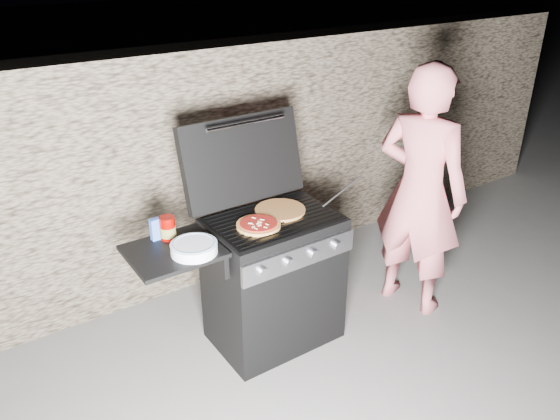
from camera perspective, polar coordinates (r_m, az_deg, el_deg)
ground at (r=3.87m, az=-0.63°, el=-12.93°), size 50.00×50.00×0.00m
stone_wall at (r=4.22m, az=-8.60°, el=4.42°), size 8.00×0.35×1.80m
gas_grill at (r=3.49m, az=-4.13°, el=-8.53°), size 1.34×0.79×0.91m
pizza_topped at (r=3.26m, az=-2.26°, el=-1.50°), size 0.35×0.35×0.03m
pizza_plain at (r=3.45m, az=0.02°, el=0.00°), size 0.33×0.33×0.02m
sauce_jar at (r=3.19m, az=-11.67°, el=-1.84°), size 0.09×0.09×0.14m
blue_carton at (r=3.19m, az=-12.85°, el=-1.97°), size 0.06×0.04×0.13m
plate_stack at (r=3.04m, az=-8.97°, el=-3.94°), size 0.29×0.29×0.06m
person at (r=3.88m, az=14.42°, el=1.86°), size 0.60×0.75×1.79m
tongs at (r=3.66m, az=6.59°, el=2.01°), size 0.42×0.12×0.09m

